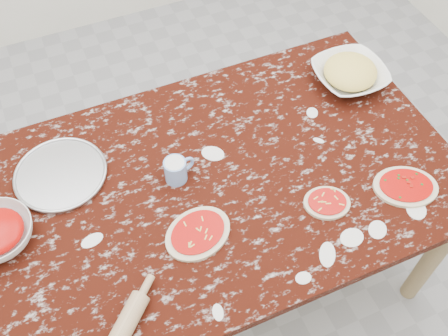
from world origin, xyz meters
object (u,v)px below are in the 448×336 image
at_px(cheese_bowl, 349,75).
at_px(worktable, 224,190).
at_px(flour_mug, 176,170).
at_px(pizza_tray, 61,175).

bearing_deg(cheese_bowl, worktable, -159.99).
relative_size(worktable, flour_mug, 14.21).
height_order(pizza_tray, flour_mug, flour_mug).
distance_m(worktable, flour_mug, 0.21).
distance_m(worktable, pizza_tray, 0.57).
bearing_deg(flour_mug, pizza_tray, 155.54).
bearing_deg(cheese_bowl, pizza_tray, -179.69).
bearing_deg(worktable, cheese_bowl, 20.01).
bearing_deg(cheese_bowl, flour_mug, -167.64).
bearing_deg(worktable, pizza_tray, 156.27).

